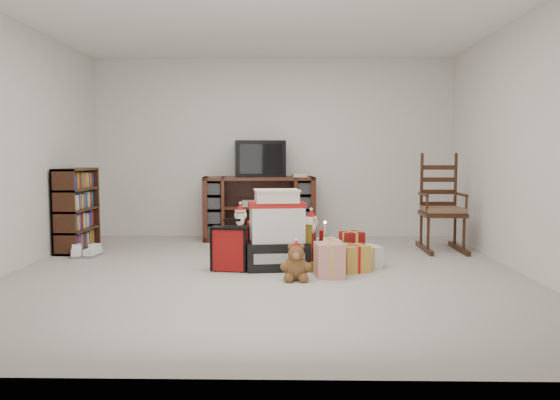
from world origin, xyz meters
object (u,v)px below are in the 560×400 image
(rocking_chair, at_px, (441,216))
(teddy_bear, at_px, (296,264))
(mrs_claus_figurine, at_px, (241,234))
(gift_pile, at_px, (277,235))
(bookshelf, at_px, (77,211))
(red_suitcase, at_px, (230,248))
(crt_television, at_px, (260,159))
(tv_stand, at_px, (259,208))
(santa_figurine, at_px, (311,243))
(sneaker_pair, at_px, (85,253))
(gift_cluster, at_px, (343,254))

(rocking_chair, relative_size, teddy_bear, 3.68)
(mrs_claus_figurine, bearing_deg, gift_pile, -61.98)
(bookshelf, distance_m, red_suitcase, 2.30)
(crt_television, bearing_deg, rocking_chair, -27.94)
(tv_stand, relative_size, santa_figurine, 2.65)
(santa_figurine, distance_m, sneaker_pair, 2.58)
(red_suitcase, bearing_deg, crt_television, 93.07)
(santa_figurine, bearing_deg, bookshelf, 164.30)
(sneaker_pair, height_order, crt_television, crt_television)
(gift_pile, relative_size, sneaker_pair, 2.26)
(red_suitcase, bearing_deg, mrs_claus_figurine, 96.97)
(sneaker_pair, relative_size, crt_television, 0.48)
(tv_stand, height_order, bookshelf, bookshelf)
(teddy_bear, xyz_separation_m, sneaker_pair, (-2.39, 1.12, -0.10))
(tv_stand, height_order, rocking_chair, rocking_chair)
(rocking_chair, height_order, sneaker_pair, rocking_chair)
(red_suitcase, height_order, santa_figurine, santa_figurine)
(gift_cluster, bearing_deg, gift_pile, -171.78)
(teddy_bear, relative_size, santa_figurine, 0.57)
(bookshelf, height_order, rocking_chair, rocking_chair)
(crt_television, bearing_deg, mrs_claus_figurine, -105.81)
(bookshelf, xyz_separation_m, red_suitcase, (1.98, -1.14, -0.25))
(red_suitcase, distance_m, mrs_claus_figurine, 0.96)
(tv_stand, height_order, gift_cluster, tv_stand)
(gift_pile, distance_m, red_suitcase, 0.49)
(santa_figurine, height_order, gift_cluster, santa_figurine)
(sneaker_pair, distance_m, gift_cluster, 2.92)
(bookshelf, bearing_deg, sneaker_pair, -60.33)
(tv_stand, height_order, crt_television, crt_television)
(gift_pile, xyz_separation_m, teddy_bear, (0.19, -0.53, -0.20))
(red_suitcase, bearing_deg, teddy_bear, -24.20)
(santa_figurine, xyz_separation_m, crt_television, (-0.64, 1.73, 0.88))
(gift_cluster, bearing_deg, crt_television, 117.39)
(bookshelf, relative_size, rocking_chair, 0.81)
(red_suitcase, bearing_deg, bookshelf, 157.93)
(gift_pile, xyz_separation_m, mrs_claus_figurine, (-0.45, 0.84, -0.12))
(teddy_bear, bearing_deg, gift_cluster, 52.04)
(red_suitcase, xyz_separation_m, teddy_bear, (0.65, -0.41, -0.08))
(mrs_claus_figurine, xyz_separation_m, crt_television, (0.16, 1.13, 0.87))
(sneaker_pair, bearing_deg, teddy_bear, -34.19)
(mrs_claus_figurine, bearing_deg, bookshelf, 174.74)
(santa_figurine, relative_size, gift_cluster, 0.53)
(sneaker_pair, xyz_separation_m, crt_television, (1.91, 1.38, 1.05))
(rocking_chair, xyz_separation_m, crt_television, (-2.25, 0.83, 0.68))
(bookshelf, height_order, santa_figurine, bookshelf)
(red_suitcase, relative_size, mrs_claus_figurine, 0.87)
(rocking_chair, distance_m, sneaker_pair, 4.22)
(mrs_claus_figurine, distance_m, gift_cluster, 1.35)
(santa_figurine, bearing_deg, crt_television, 110.27)
(santa_figurine, relative_size, crt_television, 0.80)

